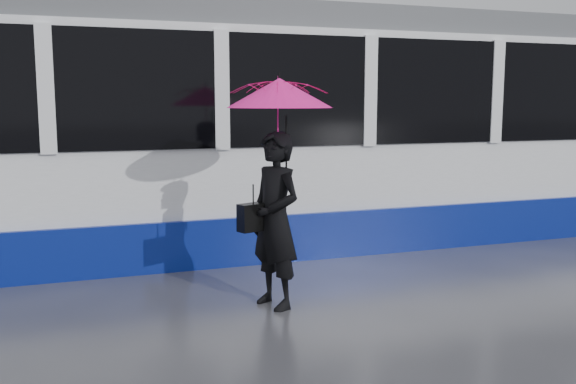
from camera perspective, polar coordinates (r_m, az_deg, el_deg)
name	(u,v)px	position (r m, az deg, el deg)	size (l,w,h in m)	color
ground	(268,294)	(7.04, -1.81, -9.05)	(90.00, 90.00, 0.00)	#2E2E34
rails	(215,245)	(9.37, -6.48, -4.69)	(34.00, 1.51, 0.02)	#3F3D38
tram	(90,134)	(8.93, -17.19, 4.93)	(26.00, 2.56, 3.35)	white
woman	(275,220)	(6.43, -1.16, -2.53)	(0.65, 0.43, 1.78)	black
umbrella	(280,114)	(6.33, -0.76, 6.96)	(1.35, 1.35, 1.20)	#F4147F
handbag	(253,217)	(6.37, -3.10, -2.23)	(0.35, 0.24, 0.46)	black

